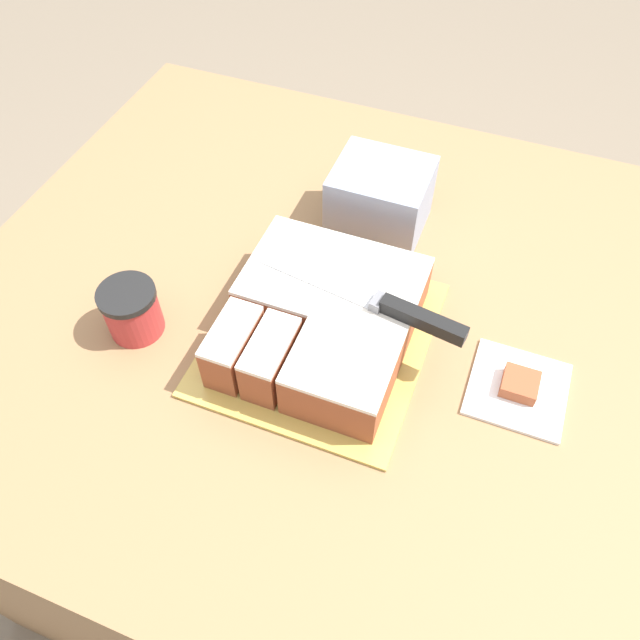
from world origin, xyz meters
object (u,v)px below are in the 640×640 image
Objects in this scene: brownie at (520,384)px; storage_box at (380,199)px; cake at (323,319)px; knife at (398,310)px; coffee_cup at (132,310)px; cake_board at (320,338)px.

storage_box reaches higher than brownie.
cake is 1.83× the size of storage_box.
storage_box is at bearing 138.98° from brownie.
knife is at bearing 179.15° from brownie.
knife reaches higher than brownie.
coffee_cup is (-0.28, -0.09, -0.00)m from cake.
storage_box is (-0.30, 0.26, 0.05)m from brownie.
storage_box reaches higher than cake_board.
storage_box reaches higher than coffee_cup.
brownie is 0.40m from storage_box.
brownie is at bearing -41.02° from storage_box.
brownie is at bearing 3.21° from cake_board.
brownie is (0.19, -0.00, -0.08)m from knife.
knife reaches higher than cake.
cake_board is at bearing 16.72° from coffee_cup.
storage_box is (-0.11, 0.26, -0.04)m from knife.
knife reaches higher than cake_board.
knife is at bearing 8.75° from cake.
cake is 0.90× the size of knife.
cake is (0.00, 0.00, 0.04)m from cake_board.
cake_board is 6.89× the size of brownie.
cake reaches higher than coffee_cup.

